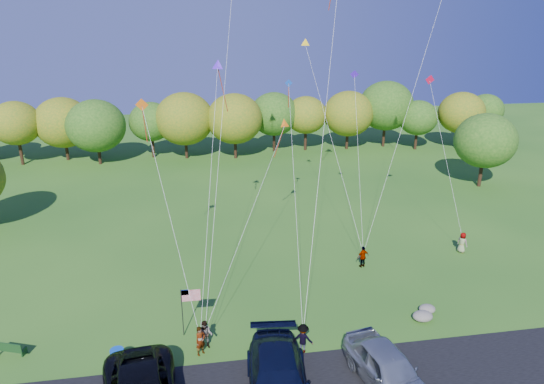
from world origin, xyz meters
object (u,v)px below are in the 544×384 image
(flyer_d, at_px, (363,257))
(flyer_e, at_px, (462,243))
(minivan_navy, at_px, (278,382))
(minivan_silver, at_px, (388,369))
(flyer_b, at_px, (205,335))
(flyer_a, at_px, (200,341))
(park_bench, at_px, (8,349))
(trash_barrel, at_px, (118,358))
(flyer_c, at_px, (303,338))

(flyer_d, xyz_separation_m, flyer_e, (7.83, 0.98, 0.00))
(minivan_navy, relative_size, minivan_silver, 1.20)
(flyer_b, bearing_deg, flyer_a, -100.01)
(minivan_silver, bearing_deg, flyer_d, 65.16)
(flyer_a, height_order, park_bench, flyer_a)
(minivan_navy, xyz_separation_m, park_bench, (-12.69, 5.04, -0.54))
(park_bench, xyz_separation_m, trash_barrel, (5.45, -1.59, 0.02))
(minivan_navy, distance_m, flyer_d, 13.75)
(flyer_c, height_order, park_bench, flyer_c)
(park_bench, bearing_deg, minivan_navy, -0.89)
(flyer_e, bearing_deg, flyer_c, 90.66)
(flyer_c, bearing_deg, flyer_b, 10.81)
(minivan_navy, distance_m, flyer_a, 4.97)
(minivan_silver, xyz_separation_m, trash_barrel, (-12.30, 3.45, -0.50))
(minivan_silver, height_order, flyer_a, minivan_silver)
(flyer_b, relative_size, trash_barrel, 1.58)
(flyer_d, relative_size, park_bench, 1.00)
(park_bench, bearing_deg, trash_barrel, 4.47)
(minivan_navy, height_order, flyer_e, minivan_navy)
(flyer_b, relative_size, flyer_d, 1.00)
(minivan_silver, distance_m, flyer_d, 11.62)
(flyer_a, distance_m, flyer_c, 5.13)
(flyer_a, height_order, flyer_b, flyer_a)
(minivan_navy, xyz_separation_m, trash_barrel, (-7.24, 3.44, -0.53))
(flyer_b, distance_m, flyer_e, 20.34)
(flyer_c, relative_size, park_bench, 1.03)
(flyer_a, relative_size, flyer_b, 1.02)
(flyer_e, bearing_deg, flyer_d, 64.38)
(minivan_silver, relative_size, flyer_c, 3.45)
(flyer_b, bearing_deg, flyer_c, 5.20)
(flyer_b, xyz_separation_m, flyer_d, (10.86, 7.03, -0.00))
(flyer_e, bearing_deg, flyer_b, 80.44)
(flyer_a, relative_size, flyer_d, 1.03)
(flyer_e, bearing_deg, minivan_silver, 106.29)
(flyer_d, bearing_deg, minivan_silver, 60.27)
(minivan_navy, bearing_deg, flyer_a, 136.69)
(park_bench, relative_size, trash_barrel, 1.57)
(minivan_navy, height_order, flyer_d, minivan_navy)
(flyer_e, distance_m, trash_barrel, 24.57)
(flyer_e, relative_size, park_bench, 1.00)
(minivan_navy, distance_m, flyer_e, 19.91)
(flyer_c, bearing_deg, park_bench, 16.47)
(flyer_b, height_order, flyer_d, flyer_b)
(minivan_silver, xyz_separation_m, park_bench, (-17.75, 5.04, -0.52))
(flyer_d, xyz_separation_m, park_bench, (-20.56, -6.23, -0.29))
(flyer_d, height_order, park_bench, flyer_d)
(minivan_silver, bearing_deg, flyer_b, 141.38)
(minivan_silver, xyz_separation_m, flyer_e, (10.64, 12.25, -0.22))
(minivan_silver, relative_size, flyer_b, 3.55)
(flyer_d, bearing_deg, flyer_a, 18.30)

